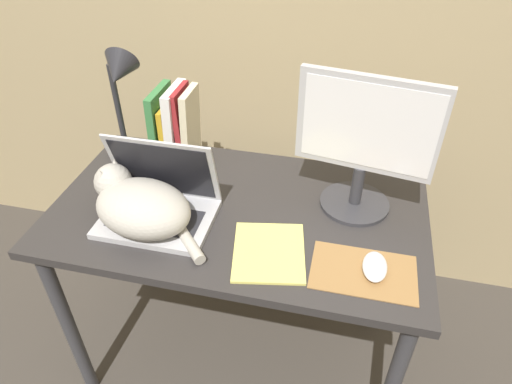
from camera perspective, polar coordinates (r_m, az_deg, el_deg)
desk at (r=1.44m, az=-2.16°, el=-5.00°), size 1.12×0.64×0.74m
laptop at (r=1.36m, az=-11.99°, el=-1.40°), size 0.32×0.24×0.24m
cat at (r=1.32m, az=-14.36°, el=-1.55°), size 0.38×0.27×0.16m
external_monitor at (r=1.30m, az=13.42°, el=6.09°), size 0.39×0.21×0.42m
mousepad at (r=1.23m, az=13.28°, el=-9.69°), size 0.27×0.17×0.00m
computer_mouse at (r=1.22m, az=14.63°, el=-9.00°), size 0.06×0.11×0.03m
book_row at (r=1.58m, az=-10.05°, el=8.24°), size 0.14×0.17×0.26m
desk_lamp at (r=1.54m, az=-16.69°, el=12.24°), size 0.17×0.17×0.40m
notepad at (r=1.24m, az=1.63°, el=-7.50°), size 0.23×0.26×0.01m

